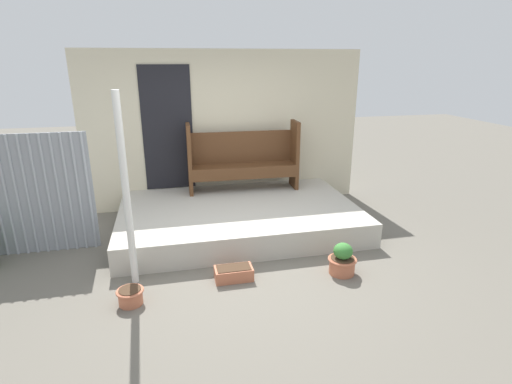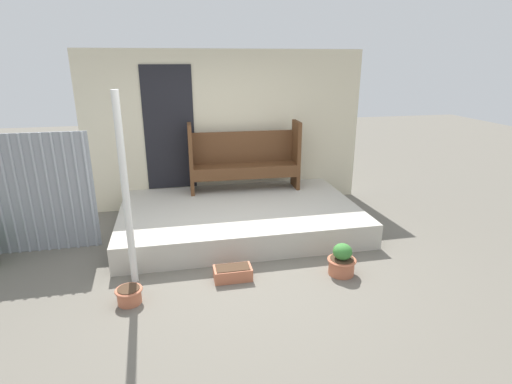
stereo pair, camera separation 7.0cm
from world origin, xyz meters
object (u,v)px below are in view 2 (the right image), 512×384
(flower_pot_middle, at_px, (342,261))
(support_post, at_px, (126,193))
(bench, at_px, (244,157))
(flower_pot_left, at_px, (129,295))
(planter_box_rect, at_px, (233,273))

(flower_pot_middle, bearing_deg, support_post, 171.80)
(bench, relative_size, flower_pot_middle, 4.66)
(bench, bearing_deg, flower_pot_left, -122.33)
(support_post, relative_size, planter_box_rect, 4.91)
(bench, relative_size, flower_pot_left, 6.34)
(flower_pot_left, bearing_deg, support_post, 87.42)
(flower_pot_left, height_order, flower_pot_middle, flower_pot_middle)
(support_post, relative_size, bench, 1.19)
(bench, bearing_deg, planter_box_rect, -102.13)
(flower_pot_left, bearing_deg, flower_pot_middle, 2.36)
(flower_pot_middle, xyz_separation_m, planter_box_rect, (-1.29, 0.15, -0.09))
(support_post, bearing_deg, flower_pot_middle, -8.20)
(bench, xyz_separation_m, flower_pot_middle, (0.73, -2.40, -0.74))
(flower_pot_left, height_order, planter_box_rect, flower_pot_left)
(support_post, relative_size, flower_pot_middle, 5.53)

